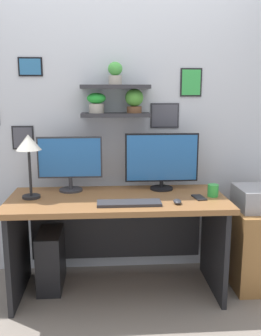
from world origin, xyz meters
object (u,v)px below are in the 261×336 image
Objects in this scene: monitor_right at (162,160)px; computer_mouse at (177,202)px; cell_phone at (199,197)px; monitor_left at (70,161)px; computer_tower_left at (51,259)px; drawer_cabinet at (258,246)px; keyboard at (129,203)px; coffee_mug at (213,190)px; printer at (261,198)px; desk_lamp at (29,148)px; desk at (117,222)px.

monitor_right reaches higher than computer_mouse.
computer_mouse is 0.22m from cell_phone.
computer_mouse is (0.77, -0.40, -0.22)m from monitor_left.
monitor_left is 0.78m from computer_tower_left.
computer_mouse is (0.05, -0.40, -0.22)m from monitor_right.
monitor_right is 1.02m from drawer_cabinet.
keyboard is 0.65m from coffee_mug.
keyboard is (-0.28, -0.40, -0.22)m from monitor_right.
monitor_left is at bearing 173.79° from printer.
monitor_left is 0.36m from desk_lamp.
desk_lamp is 3.32× the size of cell_phone.
coffee_mug is 0.64m from drawer_cabinet.
keyboard is at bearing -125.54° from monitor_right.
coffee_mug is (0.35, -0.24, -0.19)m from monitor_right.
keyboard is (0.08, -0.23, 0.22)m from desk.
desk_lamp is (-0.70, 0.21, 0.36)m from keyboard.
computer_tower_left is (-1.23, 0.13, -0.57)m from coffee_mug.
desk_lamp is (-0.63, -0.03, 0.58)m from desk.
printer is at bearing -11.98° from monitor_right.
printer reaches higher than computer_mouse.
computer_tower_left is (-0.59, 0.29, -0.53)m from keyboard.
keyboard is 0.81m from desk_lamp.
drawer_cabinet is (1.11, 0.00, -0.23)m from desk.
monitor_left reaches higher than drawer_cabinet.
printer is (0.00, 0.00, 0.40)m from drawer_cabinet.
keyboard is 4.89× the size of computer_mouse.
printer is (1.47, -0.16, -0.28)m from monitor_left.
keyboard is at bearing -16.40° from desk_lamp.
monitor_left is 0.71m from monitor_right.
cell_phone is at bearing -167.56° from drawer_cabinet.
coffee_mug is (0.11, 0.04, 0.04)m from cell_phone.
computer_mouse is at bearing -11.43° from desk_lamp.
coffee_mug is 1.36m from computer_tower_left.
monitor_left reaches higher than printer.
desk_lamp is 0.90m from computer_tower_left.
computer_mouse reaches higher than drawer_cabinet.
computer_tower_left is at bearing 39.03° from desk_lamp.
monitor_left is at bearing 155.49° from desk.
cell_phone is at bearing 33.83° from computer_mouse.
printer is at bearing 4.66° from cell_phone.
monitor_left reaches higher than computer_tower_left.
computer_mouse is at bearing -161.31° from drawer_cabinet.
cell_phone is 0.69m from drawer_cabinet.
drawer_cabinet is (1.47, -0.16, -0.67)m from monitor_left.
keyboard is 0.85m from computer_tower_left.
coffee_mug reaches higher than keyboard.
coffee_mug is 0.24× the size of printer.
monitor_right is 1.16m from computer_tower_left.
monitor_right is 0.46m from computer_mouse.
computer_tower_left is (-1.63, 0.06, -0.48)m from printer.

